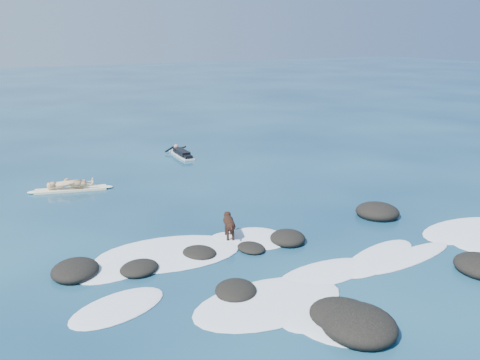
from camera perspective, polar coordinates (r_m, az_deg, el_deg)
ground at (r=14.44m, az=3.55°, el=-7.86°), size 160.00×160.00×0.00m
reef_rocks at (r=12.34m, az=6.15°, el=-11.63°), size 13.29×7.29×0.59m
breaking_foam at (r=13.93m, az=7.96°, el=-8.86°), size 13.67×7.70×0.12m
standing_surfer_rig at (r=20.64m, az=-17.74°, el=0.73°), size 3.05×1.11×1.75m
paddling_surfer_rig at (r=25.38m, az=-6.27°, el=2.86°), size 1.10×2.45×0.43m
dog at (r=15.24m, az=-1.17°, el=-4.59°), size 0.53×1.09×0.72m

